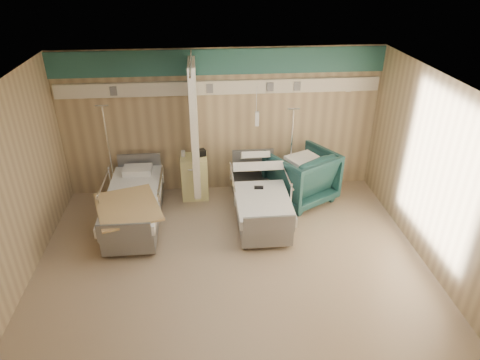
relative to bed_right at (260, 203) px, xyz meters
name	(u,v)px	position (x,y,z in m)	size (l,w,h in m)	color
ground	(232,266)	(-0.60, -1.30, -0.32)	(6.00, 5.00, 0.00)	gray
room_walls	(227,149)	(-0.63, -1.05, 1.55)	(6.04, 5.04, 2.82)	tan
bed_right	(260,203)	(0.00, 0.00, 0.00)	(1.00, 2.16, 0.63)	white
bed_left	(135,209)	(-2.20, 0.00, 0.00)	(1.00, 2.16, 0.63)	white
bedside_cabinet	(195,177)	(-1.15, 0.90, 0.11)	(0.50, 0.48, 0.85)	#F6EF99
visitor_armchair	(301,176)	(0.87, 0.60, 0.19)	(1.08, 1.11, 1.01)	#1C4648
waffle_blanket	(305,150)	(0.90, 0.58, 0.73)	(0.57, 0.50, 0.06)	white
iv_stand_right	(289,180)	(0.67, 0.70, 0.06)	(0.33, 0.33, 1.82)	silver
iv_stand_left	(114,183)	(-2.68, 0.84, 0.08)	(0.35, 0.35, 1.94)	silver
call_remote	(259,188)	(-0.03, -0.03, 0.33)	(0.16, 0.07, 0.04)	black
tan_blanket	(128,207)	(-2.22, -0.46, 0.34)	(0.94, 1.18, 0.04)	tan
toiletry_bag	(199,153)	(-1.04, 0.93, 0.60)	(0.22, 0.14, 0.12)	black
white_cup	(183,154)	(-1.35, 0.94, 0.59)	(0.08, 0.08, 0.12)	white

